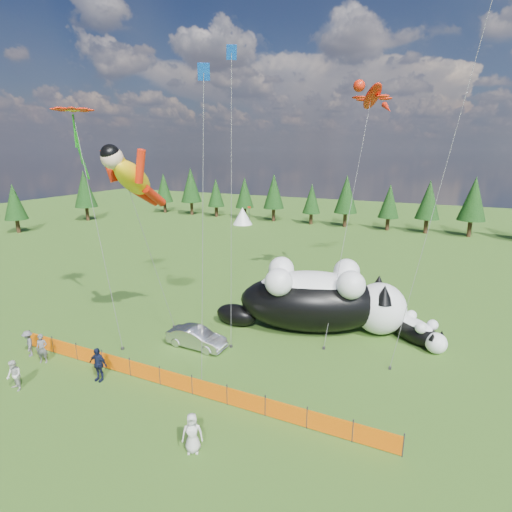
# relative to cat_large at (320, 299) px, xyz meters

# --- Properties ---
(ground) EXTENTS (160.00, 160.00, 0.00)m
(ground) POSITION_rel_cat_large_xyz_m (-4.60, -7.00, -2.21)
(ground) COLOR #15390A
(ground) RESTS_ON ground
(safety_fence) EXTENTS (22.06, 0.06, 1.10)m
(safety_fence) POSITION_rel_cat_large_xyz_m (-4.60, -10.00, -1.71)
(safety_fence) COLOR #262626
(safety_fence) RESTS_ON ground
(tree_line) EXTENTS (90.00, 4.00, 8.00)m
(tree_line) POSITION_rel_cat_large_xyz_m (-4.60, 38.00, 1.79)
(tree_line) COLOR black
(tree_line) RESTS_ON ground
(festival_tents) EXTENTS (50.00, 3.20, 2.80)m
(festival_tents) POSITION_rel_cat_large_xyz_m (6.40, 33.00, -0.81)
(festival_tents) COLOR white
(festival_tents) RESTS_ON ground
(cat_large) EXTENTS (12.57, 7.30, 4.66)m
(cat_large) POSITION_rel_cat_large_xyz_m (0.00, 0.00, 0.00)
(cat_large) COLOR black
(cat_large) RESTS_ON ground
(cat_small) EXTENTS (4.07, 3.54, 1.73)m
(cat_small) POSITION_rel_cat_large_xyz_m (6.19, 0.70, -1.39)
(cat_small) COLOR black
(cat_small) RESTS_ON ground
(car) EXTENTS (3.85, 1.39, 1.26)m
(car) POSITION_rel_cat_large_xyz_m (-6.15, -5.70, -1.58)
(car) COLOR #B8B8BD
(car) RESTS_ON ground
(spectator_a) EXTENTS (0.76, 0.66, 1.76)m
(spectator_a) POSITION_rel_cat_large_xyz_m (-13.16, -11.03, -1.34)
(spectator_a) COLOR #5B5B60
(spectator_a) RESTS_ON ground
(spectator_b) EXTENTS (0.88, 0.63, 1.64)m
(spectator_b) POSITION_rel_cat_large_xyz_m (-11.98, -13.52, -1.39)
(spectator_b) COLOR silver
(spectator_b) RESTS_ON ground
(spectator_c) EXTENTS (1.14, 0.64, 1.88)m
(spectator_c) POSITION_rel_cat_large_xyz_m (-8.82, -11.03, -1.27)
(spectator_c) COLOR #121833
(spectator_c) RESTS_ON ground
(spectator_d) EXTENTS (1.16, 1.01, 1.60)m
(spectator_d) POSITION_rel_cat_large_xyz_m (-14.57, -10.86, -1.41)
(spectator_d) COLOR #5B5B60
(spectator_d) RESTS_ON ground
(spectator_e) EXTENTS (1.01, 0.89, 1.73)m
(spectator_e) POSITION_rel_cat_large_xyz_m (-1.37, -13.29, -1.35)
(spectator_e) COLOR silver
(spectator_e) RESTS_ON ground
(superhero_kite) EXTENTS (5.61, 5.86, 12.56)m
(superhero_kite) POSITION_rel_cat_large_xyz_m (-9.56, -6.45, 8.09)
(superhero_kite) COLOR yellow
(superhero_kite) RESTS_ON ground
(gecko_kite) EXTENTS (4.70, 13.62, 18.74)m
(gecko_kite) POSITION_rel_cat_large_xyz_m (1.16, 7.79, 13.50)
(gecko_kite) COLOR red
(gecko_kite) RESTS_ON ground
(flower_kite) EXTENTS (5.90, 3.65, 14.87)m
(flower_kite) POSITION_rel_cat_large_xyz_m (-14.31, -5.97, 11.88)
(flower_kite) COLOR red
(flower_kite) RESTS_ON ground
(diamond_kite_a) EXTENTS (1.99, 3.62, 18.34)m
(diamond_kite_a) POSITION_rel_cat_large_xyz_m (-5.51, -1.81, 14.58)
(diamond_kite_a) COLOR blue
(diamond_kite_a) RESTS_ON ground
(diamond_kite_c) EXTENTS (1.00, 2.02, 16.08)m
(diamond_kite_c) POSITION_rel_cat_large_xyz_m (-3.71, -7.88, 12.38)
(diamond_kite_c) COLOR blue
(diamond_kite_c) RESTS_ON ground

